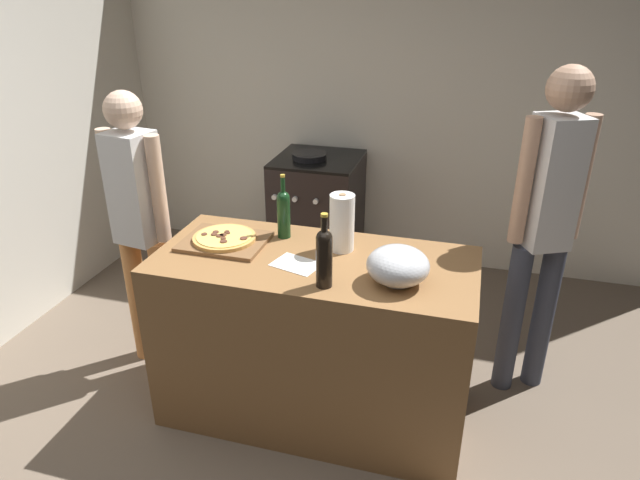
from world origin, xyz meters
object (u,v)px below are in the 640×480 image
(mixing_bowl, at_px, (398,266))
(person_in_stripes, at_px, (139,219))
(pizza, at_px, (224,238))
(wine_bottle_dark, at_px, (284,212))
(paper_towel_roll, at_px, (342,223))
(stove, at_px, (318,214))
(wine_bottle_green, at_px, (324,255))
(person_in_red, at_px, (546,219))

(mixing_bowl, relative_size, person_in_stripes, 0.17)
(pizza, relative_size, mixing_bowl, 1.14)
(wine_bottle_dark, relative_size, person_in_stripes, 0.21)
(person_in_stripes, bearing_deg, paper_towel_roll, -1.34)
(person_in_stripes, bearing_deg, wine_bottle_dark, 2.45)
(mixing_bowl, height_order, stove, mixing_bowl)
(mixing_bowl, height_order, wine_bottle_green, wine_bottle_green)
(paper_towel_roll, xyz_separation_m, person_in_red, (0.93, 0.37, -0.03))
(mixing_bowl, relative_size, paper_towel_roll, 0.96)
(person_in_stripes, bearing_deg, mixing_bowl, -11.15)
(pizza, distance_m, person_in_stripes, 0.56)
(paper_towel_roll, distance_m, person_in_red, 1.00)
(paper_towel_roll, bearing_deg, pizza, -170.72)
(wine_bottle_green, relative_size, person_in_red, 0.19)
(wine_bottle_dark, bearing_deg, mixing_bowl, -27.01)
(paper_towel_roll, bearing_deg, stove, 110.36)
(paper_towel_roll, relative_size, stove, 0.30)
(pizza, height_order, person_in_red, person_in_red)
(mixing_bowl, xyz_separation_m, wine_bottle_dark, (-0.61, 0.31, 0.05))
(wine_bottle_green, bearing_deg, wine_bottle_dark, 127.52)
(wine_bottle_green, bearing_deg, person_in_red, 38.65)
(pizza, height_order, stove, pizza)
(person_in_stripes, height_order, person_in_red, person_in_red)
(paper_towel_roll, distance_m, stove, 1.60)
(pizza, distance_m, wine_bottle_dark, 0.31)
(pizza, height_order, mixing_bowl, mixing_bowl)
(mixing_bowl, distance_m, person_in_red, 0.89)
(wine_bottle_dark, relative_size, person_in_red, 0.19)
(wine_bottle_green, xyz_separation_m, person_in_red, (0.92, 0.73, -0.03))
(wine_bottle_green, bearing_deg, stove, 106.83)
(wine_bottle_dark, height_order, person_in_stripes, person_in_stripes)
(pizza, distance_m, stove, 1.56)
(person_in_red, bearing_deg, person_in_stripes, -170.31)
(wine_bottle_green, xyz_separation_m, person_in_stripes, (-1.12, 0.39, -0.13))
(wine_bottle_dark, relative_size, stove, 0.35)
(wine_bottle_green, xyz_separation_m, wine_bottle_dark, (-0.32, 0.42, -0.01))
(wine_bottle_green, bearing_deg, person_in_stripes, 161.04)
(paper_towel_roll, relative_size, person_in_stripes, 0.18)
(stove, distance_m, person_in_stripes, 1.56)
(wine_bottle_green, distance_m, person_in_red, 1.18)
(mixing_bowl, bearing_deg, wine_bottle_dark, 152.99)
(pizza, distance_m, mixing_bowl, 0.89)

